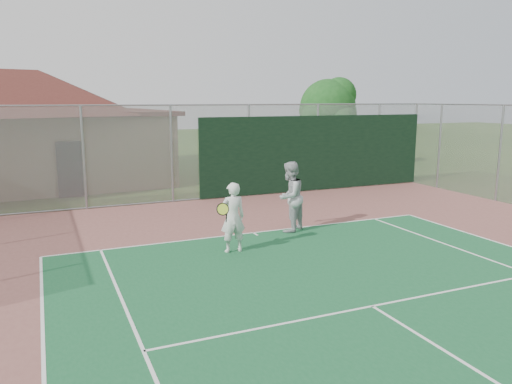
{
  "coord_description": "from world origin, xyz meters",
  "views": [
    {
      "loc": [
        -5.3,
        -0.54,
        3.71
      ],
      "look_at": [
        -0.55,
        10.42,
        1.47
      ],
      "focal_mm": 35.0,
      "sensor_mm": 36.0,
      "label": 1
    }
  ],
  "objects_px": {
    "clubhouse": "(11,117)",
    "player_white_front": "(233,218)",
    "player_grey_back": "(290,197)",
    "tree": "(329,109)"
  },
  "relations": [
    {
      "from": "player_grey_back",
      "to": "tree",
      "type": "bearing_deg",
      "value": -160.86
    },
    {
      "from": "player_white_front",
      "to": "player_grey_back",
      "type": "distance_m",
      "value": 2.47
    },
    {
      "from": "clubhouse",
      "to": "player_white_front",
      "type": "distance_m",
      "value": 14.24
    },
    {
      "from": "tree",
      "to": "player_white_front",
      "type": "relative_size",
      "value": 2.81
    },
    {
      "from": "tree",
      "to": "player_grey_back",
      "type": "height_order",
      "value": "tree"
    },
    {
      "from": "player_white_front",
      "to": "player_grey_back",
      "type": "xyz_separation_m",
      "value": [
        2.17,
        1.19,
        0.12
      ]
    },
    {
      "from": "player_white_front",
      "to": "player_grey_back",
      "type": "height_order",
      "value": "player_grey_back"
    },
    {
      "from": "clubhouse",
      "to": "player_grey_back",
      "type": "xyz_separation_m",
      "value": [
        7.39,
        -11.9,
        -1.96
      ]
    },
    {
      "from": "player_grey_back",
      "to": "clubhouse",
      "type": "bearing_deg",
      "value": -92.92
    },
    {
      "from": "clubhouse",
      "to": "tree",
      "type": "distance_m",
      "value": 15.23
    }
  ]
}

